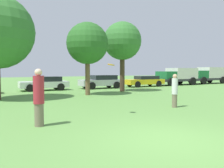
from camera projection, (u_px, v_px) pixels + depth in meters
ground_plane at (169, 140)px, 6.24m from camera, size 120.00×120.00×0.00m
person_thrower at (39, 97)px, 7.68m from camera, size 0.35×0.35×1.90m
person_catcher at (175, 90)px, 11.59m from camera, size 0.29×0.29×1.66m
frisbee at (111, 65)px, 9.45m from camera, size 0.29×0.29×0.08m
tree_2 at (87, 44)px, 17.23m from camera, size 3.09×3.09×5.38m
tree_3 at (122, 41)px, 20.12m from camera, size 3.29×3.29×6.01m
parked_car_white at (45, 83)px, 21.32m from camera, size 4.36×2.19×1.27m
parked_car_silver at (102, 81)px, 23.72m from camera, size 4.42×2.16×1.35m
parked_car_yellow at (145, 81)px, 26.21m from camera, size 4.63×1.99×1.20m
delivery_truck_green at (178, 75)px, 29.10m from camera, size 5.57×2.74×2.11m
delivery_truck_green_2 at (209, 74)px, 32.26m from camera, size 6.05×2.64×2.24m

